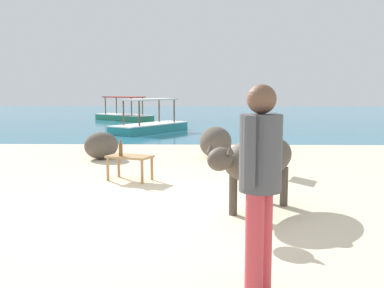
{
  "coord_description": "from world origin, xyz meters",
  "views": [
    {
      "loc": [
        0.63,
        -5.65,
        1.61
      ],
      "look_at": [
        0.41,
        3.0,
        0.55
      ],
      "focal_mm": 40.7,
      "sensor_mm": 36.0,
      "label": 1
    }
  ],
  "objects": [
    {
      "name": "shore_rock_large",
      "position": [
        0.93,
        4.56,
        0.41
      ],
      "size": [
        0.92,
        1.11,
        0.73
      ],
      "primitive_type": "ellipsoid",
      "rotation": [
        0.0,
        0.0,
        1.39
      ],
      "color": "brown",
      "rests_on": "sand_beach"
    },
    {
      "name": "boat_green",
      "position": [
        -3.65,
        17.84,
        0.29
      ],
      "size": [
        3.57,
        3.23,
        1.29
      ],
      "rotation": [
        0.0,
        0.0,
        5.59
      ],
      "color": "#338E66",
      "rests_on": "water_surface"
    },
    {
      "name": "low_bench_table",
      "position": [
        -0.65,
        1.87,
        0.41
      ],
      "size": [
        0.87,
        0.68,
        0.44
      ],
      "rotation": [
        0.0,
        0.0,
        -0.36
      ],
      "color": "#A37A4C",
      "rests_on": "sand_beach"
    },
    {
      "name": "cow",
      "position": [
        1.35,
        -0.06,
        0.73
      ],
      "size": [
        1.42,
        1.7,
        1.05
      ],
      "rotation": [
        0.0,
        0.0,
        4.06
      ],
      "color": "#4C4238",
      "rests_on": "sand_beach"
    },
    {
      "name": "boat_teal",
      "position": [
        -1.43,
        11.27,
        0.29
      ],
      "size": [
        2.94,
        3.72,
        1.29
      ],
      "rotation": [
        0.0,
        0.0,
        1.01
      ],
      "color": "teal",
      "rests_on": "water_surface"
    },
    {
      "name": "shore_rock_medium",
      "position": [
        -1.71,
        4.25,
        0.35
      ],
      "size": [
        1.03,
        1.01,
        0.63
      ],
      "primitive_type": "ellipsoid",
      "rotation": [
        0.0,
        0.0,
        0.66
      ],
      "color": "brown",
      "rests_on": "sand_beach"
    },
    {
      "name": "sand_beach",
      "position": [
        0.0,
        0.0,
        0.02
      ],
      "size": [
        18.0,
        14.0,
        0.04
      ],
      "primitive_type": "cube",
      "color": "beige",
      "rests_on": "ground"
    },
    {
      "name": "deck_chair_far",
      "position": [
        1.77,
        2.35,
        0.42
      ],
      "size": [
        0.93,
        0.88,
        0.68
      ],
      "rotation": [
        0.0,
        0.0,
        3.77
      ],
      "color": "#A37A4C",
      "rests_on": "sand_beach"
    },
    {
      "name": "person_standing",
      "position": [
        1.06,
        -2.43,
        0.99
      ],
      "size": [
        0.32,
        0.46,
        1.62
      ],
      "rotation": [
        0.0,
        0.0,
        5.77
      ],
      "color": "#CC3D47",
      "rests_on": "sand_beach"
    },
    {
      "name": "bottle",
      "position": [
        -0.8,
        1.8,
        0.6
      ],
      "size": [
        0.07,
        0.07,
        0.3
      ],
      "color": "brown",
      "rests_on": "low_bench_table"
    },
    {
      "name": "water_surface",
      "position": [
        0.0,
        22.0,
        0.0
      ],
      "size": [
        60.0,
        36.0,
        0.03
      ],
      "primitive_type": "cube",
      "color": "teal",
      "rests_on": "ground"
    }
  ]
}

